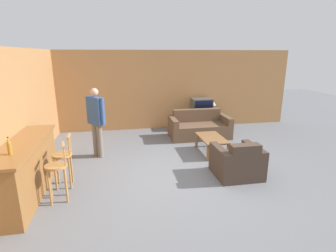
# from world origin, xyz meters

# --- Properties ---
(ground_plane) EXTENTS (24.00, 24.00, 0.00)m
(ground_plane) POSITION_xyz_m (0.00, 0.00, 0.00)
(ground_plane) COLOR slate
(wall_back) EXTENTS (9.40, 0.08, 2.60)m
(wall_back) POSITION_xyz_m (0.00, 3.74, 1.30)
(wall_back) COLOR #B27A47
(wall_back) RESTS_ON ground_plane
(wall_left) EXTENTS (0.08, 8.74, 2.60)m
(wall_left) POSITION_xyz_m (-3.23, 1.37, 1.30)
(wall_left) COLOR #B27A47
(wall_left) RESTS_ON ground_plane
(bar_counter) EXTENTS (0.55, 2.28, 1.01)m
(bar_counter) POSITION_xyz_m (-2.90, -0.30, 0.51)
(bar_counter) COLOR brown
(bar_counter) RESTS_ON ground_plane
(bar_chair_near) EXTENTS (0.43, 0.43, 1.02)m
(bar_chair_near) POSITION_xyz_m (-2.34, -0.56, 0.56)
(bar_chair_near) COLOR #B77F42
(bar_chair_near) RESTS_ON ground_plane
(bar_chair_mid) EXTENTS (0.38, 0.38, 1.02)m
(bar_chair_mid) POSITION_xyz_m (-2.34, -0.05, 0.56)
(bar_chair_mid) COLOR #B77F42
(bar_chair_mid) RESTS_ON ground_plane
(couch_far) EXTENTS (1.80, 0.91, 0.81)m
(couch_far) POSITION_xyz_m (1.12, 2.48, 0.29)
(couch_far) COLOR brown
(couch_far) RESTS_ON ground_plane
(armchair_near) EXTENTS (0.91, 0.86, 0.79)m
(armchair_near) POSITION_xyz_m (1.11, -0.25, 0.30)
(armchair_near) COLOR #423328
(armchair_near) RESTS_ON ground_plane
(coffee_table) EXTENTS (0.59, 1.05, 0.43)m
(coffee_table) POSITION_xyz_m (1.03, 1.10, 0.37)
(coffee_table) COLOR brown
(coffee_table) RESTS_ON ground_plane
(tv_unit) EXTENTS (1.03, 0.47, 0.56)m
(tv_unit) POSITION_xyz_m (1.47, 3.36, 0.28)
(tv_unit) COLOR black
(tv_unit) RESTS_ON ground_plane
(tv) EXTENTS (0.67, 0.48, 0.48)m
(tv) POSITION_xyz_m (1.47, 3.36, 0.80)
(tv) COLOR #4C4C4C
(tv) RESTS_ON tv_unit
(bottle) EXTENTS (0.06, 0.06, 0.28)m
(bottle) POSITION_xyz_m (-2.89, -0.87, 1.14)
(bottle) COLOR #B27A23
(bottle) RESTS_ON bar_counter
(table_lamp) EXTENTS (0.25, 0.25, 0.43)m
(table_lamp) POSITION_xyz_m (1.84, 3.36, 0.88)
(table_lamp) COLOR brown
(table_lamp) RESTS_ON tv_unit
(person_by_window) EXTENTS (0.44, 0.47, 1.70)m
(person_by_window) POSITION_xyz_m (-1.81, 1.42, 0.96)
(person_by_window) COLOR #756B5B
(person_by_window) RESTS_ON ground_plane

